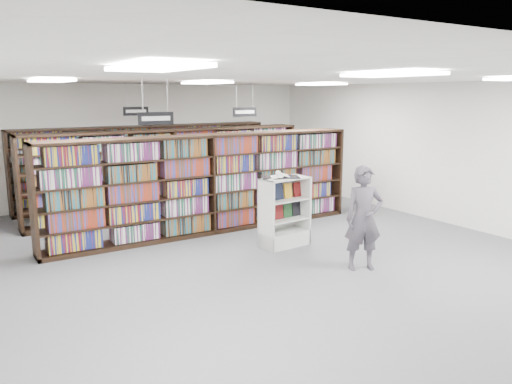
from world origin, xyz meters
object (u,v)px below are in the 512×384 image
bookshelf_row_near (209,184)px  shopper (364,218)px  endcap_display (283,222)px  open_book (280,176)px

bookshelf_row_near → shopper: bookshelf_row_near is taller
shopper → endcap_display: bearing=125.9°
endcap_display → open_book: (-0.07, 0.03, 0.93)m
open_book → bookshelf_row_near: bearing=138.7°
bookshelf_row_near → shopper: (1.15, -3.47, -0.17)m
endcap_display → shopper: shopper is taller
open_book → endcap_display: bearing=5.2°
shopper → bookshelf_row_near: bearing=133.1°
bookshelf_row_near → endcap_display: bookshelf_row_near is taller
bookshelf_row_near → shopper: size_ratio=3.96×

